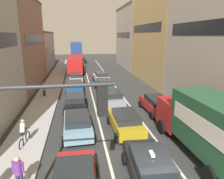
% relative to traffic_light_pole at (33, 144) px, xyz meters
% --- Properties ---
extents(sidewalk_left, '(2.60, 64.00, 0.14)m').
position_rel_traffic_light_pole_xyz_m(sidewalk_left, '(-2.25, 21.61, -3.75)').
color(sidewalk_left, '#ABABAB').
rests_on(sidewalk_left, ground).
extents(lane_stripe_left, '(0.16, 60.00, 0.01)m').
position_rel_traffic_light_pole_xyz_m(lane_stripe_left, '(2.75, 21.61, -3.81)').
color(lane_stripe_left, silver).
rests_on(lane_stripe_left, ground).
extents(lane_stripe_right, '(0.16, 60.00, 0.01)m').
position_rel_traffic_light_pole_xyz_m(lane_stripe_right, '(6.15, 21.61, -3.81)').
color(lane_stripe_right, silver).
rests_on(lane_stripe_right, ground).
extents(building_row_left, '(7.20, 43.90, 11.81)m').
position_rel_traffic_light_pole_xyz_m(building_row_left, '(-7.55, 21.52, 1.52)').
color(building_row_left, '#B2ADA3').
rests_on(building_row_left, ground).
extents(building_row_right, '(7.20, 43.90, 14.22)m').
position_rel_traffic_light_pole_xyz_m(building_row_right, '(14.35, 23.29, 2.91)').
color(building_row_right, '#B2ADA3').
rests_on(building_row_right, ground).
extents(traffic_light_pole, '(3.58, 0.38, 5.50)m').
position_rel_traffic_light_pole_xyz_m(traffic_light_pole, '(0.00, 0.00, 0.00)').
color(traffic_light_pole, '#2D2D33').
rests_on(traffic_light_pole, ground).
extents(removalist_box_truck, '(2.80, 7.74, 3.58)m').
position_rel_traffic_light_pole_xyz_m(removalist_box_truck, '(8.15, 4.19, -1.84)').
color(removalist_box_truck, '#A51E1E').
rests_on(removalist_box_truck, ground).
extents(taxi_centre_lane_front, '(2.25, 4.39, 1.66)m').
position_rel_traffic_light_pole_xyz_m(taxi_centre_lane_front, '(4.36, 2.48, -3.02)').
color(taxi_centre_lane_front, black).
rests_on(taxi_centre_lane_front, ground).
extents(sedan_centre_lane_second, '(2.14, 4.34, 1.49)m').
position_rel_traffic_light_pole_xyz_m(sedan_centre_lane_second, '(4.42, 7.78, -3.02)').
color(sedan_centre_lane_second, '#B29319').
rests_on(sedan_centre_lane_second, ground).
extents(wagon_left_lane_second, '(2.21, 4.37, 1.49)m').
position_rel_traffic_light_pole_xyz_m(wagon_left_lane_second, '(1.08, 7.95, -3.02)').
color(wagon_left_lane_second, '#759EB7').
rests_on(wagon_left_lane_second, ground).
extents(hatchback_centre_lane_third, '(2.21, 4.37, 1.49)m').
position_rel_traffic_light_pole_xyz_m(hatchback_centre_lane_third, '(4.42, 13.55, -3.02)').
color(hatchback_centre_lane_third, gray).
rests_on(hatchback_centre_lane_third, ground).
extents(sedan_left_lane_third, '(2.11, 4.32, 1.49)m').
position_rel_traffic_light_pole_xyz_m(sedan_left_lane_third, '(0.93, 12.86, -3.02)').
color(sedan_left_lane_third, black).
rests_on(sedan_left_lane_third, ground).
extents(coupe_centre_lane_fourth, '(2.15, 4.34, 1.49)m').
position_rel_traffic_light_pole_xyz_m(coupe_centre_lane_fourth, '(4.35, 18.97, -3.02)').
color(coupe_centre_lane_fourth, '#19592D').
rests_on(coupe_centre_lane_fourth, ground).
extents(sedan_left_lane_fourth, '(2.09, 4.31, 1.49)m').
position_rel_traffic_light_pole_xyz_m(sedan_left_lane_fourth, '(0.87, 18.53, -3.02)').
color(sedan_left_lane_fourth, '#194C8C').
rests_on(sedan_left_lane_fourth, ground).
extents(sedan_centre_lane_fifth, '(2.27, 4.40, 1.49)m').
position_rel_traffic_light_pole_xyz_m(sedan_centre_lane_fifth, '(4.56, 23.93, -3.02)').
color(sedan_centre_lane_fifth, silver).
rests_on(sedan_centre_lane_fifth, ground).
extents(sedan_left_lane_fifth, '(2.07, 4.30, 1.49)m').
position_rel_traffic_light_pole_xyz_m(sedan_left_lane_fifth, '(0.96, 23.88, -3.02)').
color(sedan_left_lane_fifth, beige).
rests_on(sedan_left_lane_fifth, ground).
extents(sedan_right_lane_behind_truck, '(2.12, 4.33, 1.49)m').
position_rel_traffic_light_pole_xyz_m(sedan_right_lane_behind_truck, '(7.99, 11.00, -3.02)').
color(sedan_right_lane_behind_truck, '#A51E1E').
rests_on(sedan_right_lane_behind_truck, ground).
extents(bus_mid_queue_primary, '(3.04, 10.57, 2.90)m').
position_rel_traffic_light_pole_xyz_m(bus_mid_queue_primary, '(0.95, 33.60, -2.06)').
color(bus_mid_queue_primary, '#B21919').
rests_on(bus_mid_queue_primary, ground).
extents(bus_far_queue_secondary, '(3.04, 10.57, 5.06)m').
position_rel_traffic_light_pole_xyz_m(bus_far_queue_secondary, '(0.95, 46.79, -0.99)').
color(bus_far_queue_secondary, navy).
rests_on(bus_far_queue_secondary, ground).
extents(cyclist_on_sidewalk, '(0.50, 1.72, 1.72)m').
position_rel_traffic_light_pole_xyz_m(cyclist_on_sidewalk, '(-2.20, 6.97, -2.97)').
color(cyclist_on_sidewalk, black).
rests_on(cyclist_on_sidewalk, ground).
extents(pedestrian_near_kerb, '(0.34, 0.50, 1.66)m').
position_rel_traffic_light_pole_xyz_m(pedestrian_near_kerb, '(-2.53, 17.55, -2.87)').
color(pedestrian_near_kerb, '#262D47').
rests_on(pedestrian_near_kerb, ground).
extents(pedestrian_far_sidewalk, '(0.53, 0.34, 1.66)m').
position_rel_traffic_light_pole_xyz_m(pedestrian_far_sidewalk, '(-1.46, 2.99, -2.87)').
color(pedestrian_far_sidewalk, '#262D47').
rests_on(pedestrian_far_sidewalk, ground).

